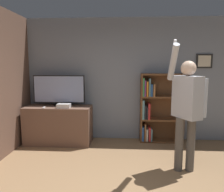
% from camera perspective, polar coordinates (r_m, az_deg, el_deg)
% --- Properties ---
extents(wall_back, '(6.43, 0.09, 2.70)m').
position_cam_1_polar(wall_back, '(4.91, 3.86, 4.26)').
color(wall_back, gray).
rests_on(wall_back, ground_plane).
extents(tv_ledge, '(1.39, 0.57, 0.80)m').
position_cam_1_polar(tv_ledge, '(4.88, -13.73, -7.30)').
color(tv_ledge, brown).
rests_on(tv_ledge, ground_plane).
extents(television, '(1.11, 0.22, 0.66)m').
position_cam_1_polar(television, '(4.84, -13.66, 1.54)').
color(television, black).
rests_on(television, tv_ledge).
extents(game_console, '(0.27, 0.18, 0.08)m').
position_cam_1_polar(game_console, '(4.61, -12.44, -2.50)').
color(game_console, white).
rests_on(game_console, tv_ledge).
extents(remote_loose, '(0.06, 0.14, 0.02)m').
position_cam_1_polar(remote_loose, '(4.68, -17.36, -2.90)').
color(remote_loose, white).
rests_on(remote_loose, tv_ledge).
extents(bookshelf, '(0.93, 0.28, 1.50)m').
position_cam_1_polar(bookshelf, '(4.87, 11.59, -3.25)').
color(bookshelf, brown).
rests_on(bookshelf, ground_plane).
extents(person, '(0.60, 0.58, 2.03)m').
position_cam_1_polar(person, '(3.55, 18.96, -2.25)').
color(person, '#56514C').
rests_on(person, ground_plane).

